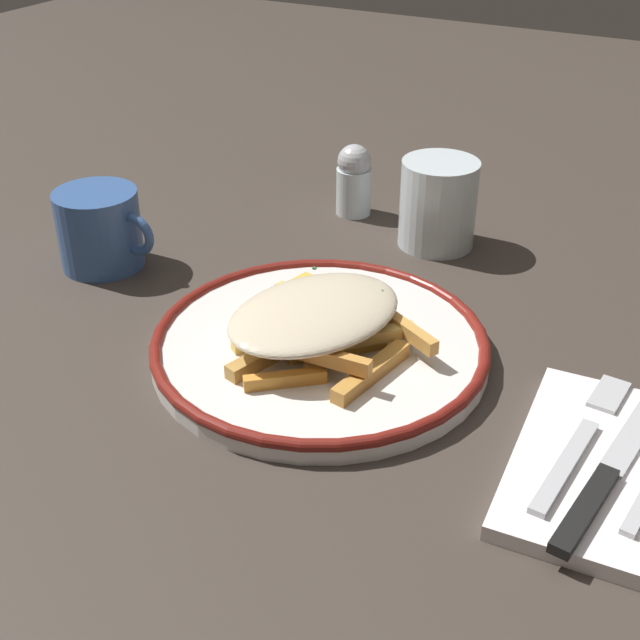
# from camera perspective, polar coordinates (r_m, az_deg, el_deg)

# --- Properties ---
(ground_plane) EXTENTS (2.60, 2.60, 0.00)m
(ground_plane) POSITION_cam_1_polar(r_m,az_deg,el_deg) (0.72, -0.00, -2.38)
(ground_plane) COLOR #3C332C
(plate) EXTENTS (0.29, 0.29, 0.02)m
(plate) POSITION_cam_1_polar(r_m,az_deg,el_deg) (0.71, -0.00, -1.67)
(plate) COLOR white
(plate) RESTS_ON ground_plane
(fries_heap) EXTENTS (0.18, 0.19, 0.04)m
(fries_heap) POSITION_cam_1_polar(r_m,az_deg,el_deg) (0.69, 0.10, -0.02)
(fries_heap) COLOR gold
(fries_heap) RESTS_ON plate
(napkin) EXTENTS (0.15, 0.20, 0.01)m
(napkin) POSITION_cam_1_polar(r_m,az_deg,el_deg) (0.63, 19.29, -9.58)
(napkin) COLOR white
(napkin) RESTS_ON ground_plane
(fork) EXTENTS (0.03, 0.18, 0.01)m
(fork) POSITION_cam_1_polar(r_m,az_deg,el_deg) (0.63, 17.27, -7.71)
(fork) COLOR silver
(fork) RESTS_ON napkin
(knife) EXTENTS (0.04, 0.21, 0.01)m
(knife) POSITION_cam_1_polar(r_m,az_deg,el_deg) (0.61, 18.85, -9.91)
(knife) COLOR black
(knife) RESTS_ON napkin
(water_glass) EXTENTS (0.08, 0.08, 0.09)m
(water_glass) POSITION_cam_1_polar(r_m,az_deg,el_deg) (0.90, 8.00, 7.80)
(water_glass) COLOR silver
(water_glass) RESTS_ON ground_plane
(coffee_mug) EXTENTS (0.11, 0.08, 0.08)m
(coffee_mug) POSITION_cam_1_polar(r_m,az_deg,el_deg) (0.87, -14.64, 5.97)
(coffee_mug) COLOR #385C9C
(coffee_mug) RESTS_ON ground_plane
(salt_shaker) EXTENTS (0.04, 0.04, 0.08)m
(salt_shaker) POSITION_cam_1_polar(r_m,az_deg,el_deg) (0.96, 2.31, 9.47)
(salt_shaker) COLOR silver
(salt_shaker) RESTS_ON ground_plane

